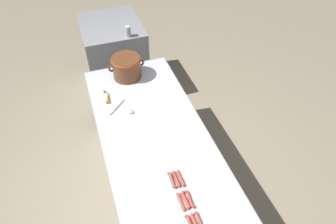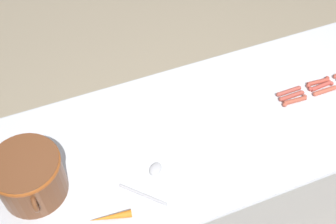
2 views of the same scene
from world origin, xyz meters
name	(u,v)px [view 2 (image 2 of 2)]	position (x,y,z in m)	size (l,w,h in m)	color
ground_plane	(203,210)	(0.00, 0.00, 0.00)	(20.00, 20.00, 0.00)	gray
griddle_counter	(208,174)	(0.00, 0.00, 0.44)	(0.85, 2.11, 0.88)	#ADAFB5
hot_dog_2	(325,91)	(-0.01, -0.60, 0.89)	(0.02, 0.14, 0.02)	#B8533E
hot_dog_3	(295,101)	(-0.01, -0.43, 0.89)	(0.03, 0.14, 0.02)	#AE4D39
hot_dog_6	(321,86)	(0.02, -0.60, 0.89)	(0.03, 0.14, 0.02)	#B9473D
hot_dog_7	(292,96)	(0.02, -0.43, 0.89)	(0.02, 0.14, 0.02)	#AA463A
hot_dog_10	(318,82)	(0.05, -0.60, 0.89)	(0.03, 0.14, 0.02)	#AF4739
hot_dog_11	(289,91)	(0.05, -0.43, 0.89)	(0.02, 0.14, 0.02)	#AB4A3F
bean_pot	(29,175)	(-0.02, 0.85, 1.00)	(0.35, 0.29, 0.22)	brown
serving_spoon	(151,177)	(-0.15, 0.38, 0.88)	(0.22, 0.22, 0.02)	#B7B7BC
carrot	(109,218)	(-0.27, 0.60, 0.89)	(0.06, 0.18, 0.03)	orange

